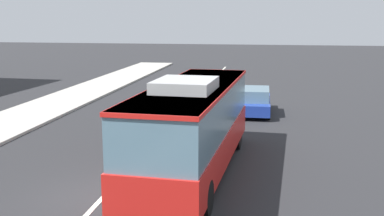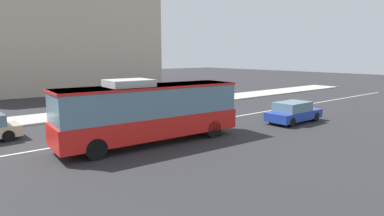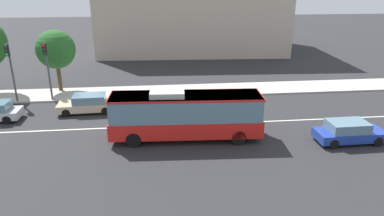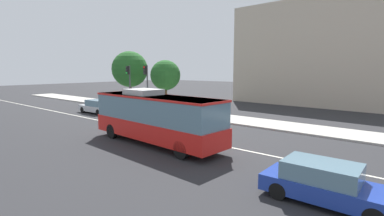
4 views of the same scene
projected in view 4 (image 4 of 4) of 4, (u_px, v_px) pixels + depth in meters
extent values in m
plane|color=#28282B|center=(155.00, 132.00, 21.67)|extent=(160.00, 160.00, 0.00)
cube|color=#B2ADA3|center=(216.00, 117.00, 27.89)|extent=(80.00, 3.78, 0.14)
cube|color=silver|center=(155.00, 132.00, 21.67)|extent=(76.00, 0.16, 0.01)
cube|color=red|center=(156.00, 129.00, 18.08)|extent=(10.12, 3.04, 1.10)
cube|color=slate|center=(156.00, 108.00, 17.90)|extent=(9.92, 2.95, 1.58)
cube|color=red|center=(155.00, 97.00, 17.80)|extent=(10.02, 3.01, 0.12)
cube|color=#B2B2B2|center=(144.00, 92.00, 18.58)|extent=(2.29, 1.92, 0.36)
cylinder|color=black|center=(208.00, 142.00, 16.64)|extent=(1.01, 0.35, 1.00)
cylinder|color=black|center=(181.00, 150.00, 15.05)|extent=(1.01, 0.35, 1.00)
cylinder|color=black|center=(138.00, 126.00, 21.24)|extent=(1.01, 0.35, 1.00)
cylinder|color=black|center=(112.00, 131.00, 19.64)|extent=(1.01, 0.35, 1.00)
cube|color=#1E3899|center=(328.00, 189.00, 10.05)|extent=(4.52, 1.86, 0.60)
cube|color=slate|center=(322.00, 171.00, 10.12)|extent=(2.54, 1.69, 0.64)
cylinder|color=black|center=(380.00, 199.00, 9.76)|extent=(0.64, 0.23, 0.64)
cylinder|color=black|center=(293.00, 178.00, 11.63)|extent=(0.64, 0.23, 0.64)
cylinder|color=black|center=(278.00, 191.00, 10.40)|extent=(0.64, 0.23, 0.64)
cube|color=#B7BABF|center=(97.00, 108.00, 30.99)|extent=(4.54, 1.89, 0.60)
cube|color=slate|center=(98.00, 103.00, 30.75)|extent=(2.55, 1.71, 0.64)
cylinder|color=black|center=(83.00, 110.00, 31.32)|extent=(0.64, 0.23, 0.64)
cylinder|color=black|center=(96.00, 108.00, 32.56)|extent=(0.64, 0.23, 0.64)
cylinder|color=black|center=(98.00, 112.00, 29.46)|extent=(0.64, 0.23, 0.64)
cylinder|color=black|center=(111.00, 111.00, 30.70)|extent=(0.64, 0.23, 0.64)
cube|color=#C6B793|center=(147.00, 113.00, 27.34)|extent=(4.57, 1.99, 0.60)
cube|color=slate|center=(149.00, 107.00, 27.10)|extent=(2.59, 1.76, 0.64)
cylinder|color=black|center=(131.00, 115.00, 27.64)|extent=(0.65, 0.25, 0.64)
cylinder|color=black|center=(143.00, 113.00, 28.90)|extent=(0.65, 0.25, 0.64)
cylinder|color=black|center=(152.00, 118.00, 25.83)|extent=(0.65, 0.25, 0.64)
cylinder|color=black|center=(164.00, 116.00, 27.09)|extent=(0.65, 0.25, 0.64)
cylinder|color=#47474C|center=(130.00, 88.00, 33.51)|extent=(0.16, 0.16, 5.20)
cube|color=black|center=(128.00, 70.00, 33.02)|extent=(0.32, 0.28, 0.96)
sphere|color=#2D2D2D|center=(126.00, 67.00, 32.86)|extent=(0.22, 0.22, 0.22)
sphere|color=#2D2D2D|center=(127.00, 70.00, 32.91)|extent=(0.22, 0.22, 0.22)
sphere|color=#1ED838|center=(127.00, 73.00, 32.95)|extent=(0.22, 0.22, 0.22)
cylinder|color=#47474C|center=(147.00, 89.00, 31.75)|extent=(0.16, 0.16, 5.20)
cube|color=black|center=(145.00, 70.00, 31.25)|extent=(0.33, 0.29, 0.96)
sphere|color=red|center=(144.00, 67.00, 31.09)|extent=(0.22, 0.22, 0.22)
sphere|color=#2D2D2D|center=(144.00, 70.00, 31.13)|extent=(0.22, 0.22, 0.22)
sphere|color=#2D2D2D|center=(144.00, 73.00, 31.18)|extent=(0.22, 0.22, 0.22)
cylinder|color=#4C3823|center=(166.00, 98.00, 33.95)|extent=(0.36, 0.36, 2.73)
sphere|color=#235B23|center=(165.00, 75.00, 33.58)|extent=(3.56, 3.56, 3.56)
cylinder|color=#4C3823|center=(131.00, 94.00, 37.92)|extent=(0.36, 0.36, 3.00)
sphere|color=#235B23|center=(130.00, 69.00, 37.47)|extent=(4.72, 4.72, 4.72)
cube|color=#B7A893|center=(345.00, 55.00, 39.54)|extent=(26.86, 17.63, 13.60)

